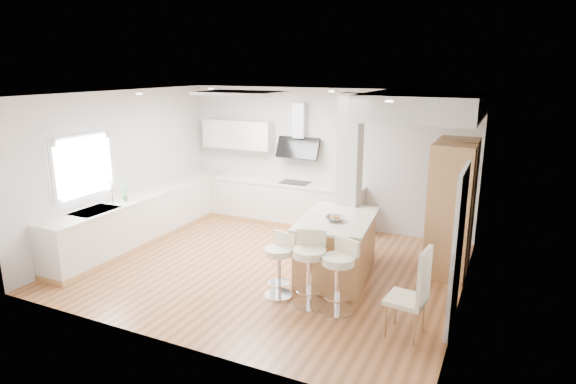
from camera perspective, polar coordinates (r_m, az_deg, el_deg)
The scene contains 18 objects.
ground at distance 8.04m, azimuth -2.43°, elevation -8.85°, with size 6.00×6.00×0.00m, color #AE6E40.
ceiling at distance 8.04m, azimuth -2.43°, elevation -8.85°, with size 6.00×5.00×0.02m, color silver.
wall_back at distance 9.82m, azimuth 4.26°, elevation 4.02°, with size 6.00×0.04×2.80m, color beige.
wall_left at distance 9.34m, azimuth -19.08°, elevation 2.70°, with size 0.04×5.00×2.80m, color beige.
wall_right at distance 6.78m, azimuth 20.53°, elevation -1.74°, with size 0.04×5.00×2.80m, color beige.
skylight at distance 8.30m, azimuth -5.62°, elevation 11.58°, with size 4.10×2.10×0.06m.
window_left at distance 8.65m, azimuth -23.14°, elevation 3.41°, with size 0.06×1.28×1.07m.
doorway_right at distance 6.34m, azimuth 19.47°, elevation -6.59°, with size 0.05×1.00×2.10m.
counter_left at distance 9.53m, azimuth -16.35°, elevation -2.70°, with size 0.63×4.50×1.35m.
counter_back at distance 10.09m, azimuth -1.23°, elevation 0.24°, with size 3.62×0.63×2.50m.
pillar at distance 8.05m, azimuth 7.27°, elevation 1.58°, with size 0.35×0.35×2.80m.
soffit at distance 8.06m, azimuth 15.78°, elevation 9.81°, with size 1.78×2.20×0.40m.
oven_column at distance 8.08m, azimuth 18.84°, elevation -1.62°, with size 0.63×1.21×2.10m.
peninsula at distance 7.55m, azimuth 5.76°, elevation -6.51°, with size 1.22×1.69×1.04m.
bar_stool_a at distance 6.89m, azimuth -1.01°, elevation -8.28°, with size 0.50×0.50×0.92m.
bar_stool_b at distance 6.62m, azimuth 2.57°, elevation -8.62°, with size 0.57×0.57×1.05m.
bar_stool_c at distance 6.48m, azimuth 6.06°, elevation -9.44°, with size 0.59×0.59×1.01m.
dining_chair at distance 6.04m, azimuth 14.81°, elevation -11.24°, with size 0.50×0.50×1.16m.
Camera 1 is at (3.45, -6.52, 3.20)m, focal length 30.00 mm.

